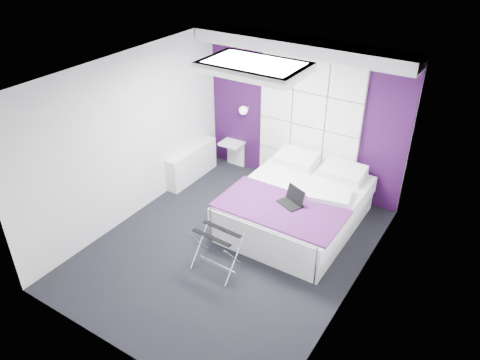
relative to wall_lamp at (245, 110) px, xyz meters
The scene contains 15 objects.
floor 2.61m from the wall_lamp, 62.99° to the right, with size 4.40×4.40×0.00m, color black.
ceiling 2.69m from the wall_lamp, 62.99° to the right, with size 4.40×4.40×0.00m, color white.
wall_back 1.06m from the wall_lamp, ahead, with size 3.60×3.60×0.00m, color white.
wall_left 2.19m from the wall_lamp, 110.01° to the right, with size 4.40×4.40×0.00m, color white.
wall_right 3.52m from the wall_lamp, 35.86° to the right, with size 4.40×4.40×0.00m, color white.
accent_wall 1.06m from the wall_lamp, ahead, with size 3.58×0.02×2.58m, color #300D38.
soffit 1.66m from the wall_lamp, ahead, with size 3.58×0.50×0.20m, color white.
headboard 1.20m from the wall_lamp, ahead, with size 1.80×0.08×2.30m, color white, non-canonical shape.
skylight 2.24m from the wall_lamp, 54.28° to the right, with size 1.36×0.86×0.12m, color white, non-canonical shape.
wall_lamp is the anchor object (origin of this frame).
radiator 1.35m from the wall_lamp, 130.10° to the right, with size 0.22×1.20×0.60m, color white.
bed 2.09m from the wall_lamp, 32.56° to the right, with size 1.82×2.20×0.77m.
nightstand 0.76m from the wall_lamp, behind, with size 0.41×0.32×0.05m, color white.
luggage_rack 2.93m from the wall_lamp, 65.53° to the right, with size 0.62×0.45×0.61m.
laptop 2.23m from the wall_lamp, 39.58° to the right, with size 0.34×0.25×0.25m.
Camera 1 is at (3.02, -4.48, 4.37)m, focal length 35.00 mm.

